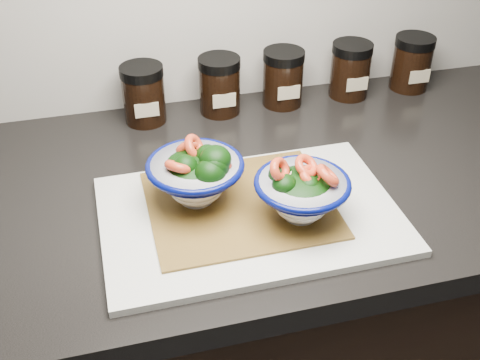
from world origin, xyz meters
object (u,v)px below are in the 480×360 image
object	(u,v)px
cutting_board	(250,215)
bowl_left	(197,174)
spice_jar_d	(350,70)
bowl_right	(301,192)
spice_jar_c	(283,78)
spice_jar_e	(412,63)
spice_jar_b	(220,85)
spice_jar_a	(144,94)

from	to	relation	value
cutting_board	bowl_left	world-z (taller)	bowl_left
spice_jar_d	bowl_left	bearing A→B (deg)	-141.76
bowl_right	bowl_left	bearing A→B (deg)	151.02
bowl_left	spice_jar_c	bearing A→B (deg)	51.92
spice_jar_e	spice_jar_c	bearing A→B (deg)	180.00
bowl_left	cutting_board	bearing A→B (deg)	-32.73
spice_jar_b	spice_jar_c	world-z (taller)	same
spice_jar_b	cutting_board	bearing A→B (deg)	-95.50
bowl_right	spice_jar_b	xyz separation A→B (m)	(-0.04, 0.37, -0.00)
spice_jar_a	spice_jar_c	distance (m)	0.28
cutting_board	bowl_right	bearing A→B (deg)	-24.83
spice_jar_c	bowl_left	bearing A→B (deg)	-128.08
bowl_right	spice_jar_d	world-z (taller)	bowl_right
spice_jar_b	spice_jar_e	size ratio (longest dim) A/B	1.00
bowl_left	spice_jar_d	size ratio (longest dim) A/B	1.33
bowl_right	spice_jar_c	size ratio (longest dim) A/B	1.26
spice_jar_a	spice_jar_d	distance (m)	0.42
spice_jar_b	spice_jar_d	world-z (taller)	same
bowl_left	spice_jar_d	bearing A→B (deg)	38.24
bowl_right	cutting_board	bearing A→B (deg)	155.17
bowl_left	spice_jar_b	bearing A→B (deg)	70.81
bowl_left	spice_jar_c	xyz separation A→B (m)	(0.23, 0.30, -0.01)
spice_jar_b	spice_jar_e	bearing A→B (deg)	0.00
cutting_board	spice_jar_e	distance (m)	0.56
spice_jar_b	spice_jar_d	distance (m)	0.27
bowl_left	spice_jar_a	distance (m)	0.30
spice_jar_b	spice_jar_c	size ratio (longest dim) A/B	1.00
cutting_board	spice_jar_a	bearing A→B (deg)	108.55
bowl_left	spice_jar_b	size ratio (longest dim) A/B	1.33
spice_jar_a	spice_jar_d	world-z (taller)	same
bowl_right	spice_jar_c	xyz separation A→B (m)	(0.09, 0.37, -0.00)
spice_jar_c	spice_jar_e	distance (m)	0.28
spice_jar_b	spice_jar_d	bearing A→B (deg)	0.00
bowl_left	spice_jar_c	distance (m)	0.38
cutting_board	spice_jar_e	xyz separation A→B (m)	(0.44, 0.34, 0.05)
spice_jar_b	spice_jar_d	xyz separation A→B (m)	(0.27, 0.00, 0.00)
cutting_board	spice_jar_e	size ratio (longest dim) A/B	3.98
spice_jar_b	spice_jar_c	distance (m)	0.13
bowl_left	bowl_right	size ratio (longest dim) A/B	1.05
spice_jar_c	spice_jar_d	xyz separation A→B (m)	(0.14, 0.00, 0.00)
bowl_right	spice_jar_c	world-z (taller)	bowl_right
bowl_right	spice_jar_c	distance (m)	0.39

